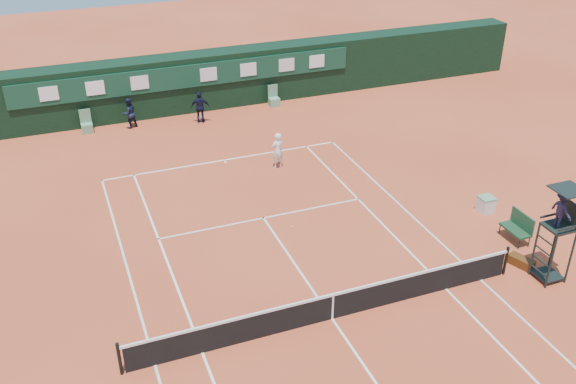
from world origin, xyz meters
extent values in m
plane|color=#C9512F|center=(0.00, 0.00, 0.00)|extent=(90.00, 90.00, 0.00)
cube|color=white|center=(0.00, 11.88, 0.01)|extent=(11.05, 0.08, 0.01)
cube|color=silver|center=(5.49, 0.00, 0.01)|extent=(0.08, 23.85, 0.01)
cube|color=silver|center=(-5.49, 0.00, 0.01)|extent=(0.08, 23.85, 0.01)
cube|color=silver|center=(4.12, 0.00, 0.01)|extent=(0.08, 23.85, 0.01)
cube|color=white|center=(-4.12, 0.00, 0.01)|extent=(0.08, 23.85, 0.01)
cube|color=silver|center=(0.00, 6.40, 0.01)|extent=(8.31, 0.08, 0.01)
cube|color=white|center=(0.00, 0.00, 0.01)|extent=(0.08, 12.88, 0.01)
cube|color=silver|center=(0.00, 11.73, 0.01)|extent=(0.08, 0.30, 0.01)
cube|color=black|center=(0.00, 0.00, 0.45)|extent=(12.60, 0.04, 0.90)
cube|color=white|center=(0.00, 0.00, 0.93)|extent=(12.80, 0.06, 0.08)
cube|color=white|center=(0.00, 0.00, 0.46)|extent=(0.06, 0.05, 0.92)
cylinder|color=black|center=(6.40, 0.00, 0.55)|extent=(0.10, 0.10, 1.10)
cylinder|color=black|center=(-6.40, 0.00, 0.55)|extent=(0.10, 0.10, 1.10)
cube|color=black|center=(0.00, 18.75, 1.50)|extent=(40.00, 1.50, 3.00)
cube|color=#0F3A27|center=(0.00, 17.94, 2.10)|extent=(18.00, 0.10, 1.20)
cube|color=white|center=(-7.00, 17.87, 2.10)|extent=(0.90, 0.04, 0.70)
cube|color=white|center=(-4.80, 17.87, 2.10)|extent=(0.90, 0.04, 0.70)
cube|color=silver|center=(-2.60, 17.87, 2.10)|extent=(0.90, 0.04, 0.70)
cube|color=silver|center=(1.00, 17.87, 2.10)|extent=(0.90, 0.04, 0.70)
cube|color=silver|center=(3.20, 17.87, 2.10)|extent=(0.90, 0.04, 0.70)
cube|color=silver|center=(5.40, 17.87, 2.10)|extent=(0.90, 0.04, 0.70)
cube|color=silver|center=(7.20, 17.87, 2.10)|extent=(0.90, 0.04, 0.70)
cube|color=#5D8F67|center=(-5.50, 17.45, 0.23)|extent=(0.55, 0.50, 0.46)
cube|color=#55825F|center=(-5.50, 17.67, 0.80)|extent=(0.55, 0.06, 0.70)
cube|color=#649973|center=(4.50, 17.45, 0.23)|extent=(0.55, 0.50, 0.46)
cube|color=#538061|center=(4.50, 17.67, 0.80)|extent=(0.55, 0.06, 0.70)
cylinder|color=black|center=(7.21, -1.12, 1.00)|extent=(0.07, 0.07, 2.00)
cylinder|color=black|center=(7.21, -0.32, 1.00)|extent=(0.07, 0.07, 2.00)
cylinder|color=black|center=(8.01, -1.12, 1.00)|extent=(0.07, 0.07, 2.00)
cylinder|color=black|center=(8.01, -0.32, 1.00)|extent=(0.07, 0.07, 2.00)
cube|color=black|center=(7.61, -0.72, 2.04)|extent=(0.85, 0.85, 0.08)
cube|color=black|center=(8.01, -0.72, 2.45)|extent=(0.06, 0.85, 0.80)
cube|color=black|center=(7.61, -1.14, 2.25)|extent=(0.85, 0.05, 0.06)
cube|color=black|center=(7.61, -0.30, 2.25)|extent=(0.85, 0.05, 0.06)
cylinder|color=black|center=(8.01, -0.32, 2.90)|extent=(0.04, 0.04, 1.00)
cube|color=black|center=(7.66, -0.72, 3.40)|extent=(0.95, 0.95, 0.04)
cube|color=black|center=(7.61, -0.72, 0.15)|extent=(0.80, 0.80, 0.05)
cube|color=black|center=(7.21, -0.72, 0.40)|extent=(0.04, 0.80, 0.04)
cube|color=black|center=(7.21, -0.72, 0.80)|extent=(0.04, 0.80, 0.04)
cube|color=black|center=(7.21, -0.72, 1.20)|extent=(0.04, 0.80, 0.04)
cube|color=black|center=(7.21, -0.72, 1.60)|extent=(0.04, 0.80, 0.04)
imported|color=#1A1932|center=(7.56, -0.72, 2.72)|extent=(0.47, 0.82, 1.28)
cube|color=#173A21|center=(8.08, 1.59, 0.45)|extent=(0.55, 1.20, 0.08)
cube|color=#1B452A|center=(8.33, 1.59, 0.80)|extent=(0.06, 1.20, 0.60)
cylinder|color=black|center=(7.86, 1.04, 0.20)|extent=(0.04, 0.04, 0.41)
cylinder|color=black|center=(8.30, 1.04, 0.20)|extent=(0.04, 0.04, 0.41)
cylinder|color=black|center=(7.86, 2.14, 0.20)|extent=(0.04, 0.04, 0.41)
cylinder|color=black|center=(8.30, 2.14, 0.20)|extent=(0.04, 0.04, 0.41)
cube|color=black|center=(7.27, 0.18, 0.16)|extent=(0.67, 0.96, 0.33)
cube|color=silver|center=(8.38, 3.71, 0.30)|extent=(0.55, 0.55, 0.60)
cube|color=#629671|center=(8.38, 3.71, 0.62)|extent=(0.57, 0.57, 0.05)
sphere|color=#D8F038|center=(0.79, 5.35, 0.03)|extent=(0.07, 0.07, 0.07)
imported|color=white|center=(2.05, 10.34, 0.83)|extent=(0.69, 0.55, 1.66)
imported|color=black|center=(-3.38, 17.29, 0.79)|extent=(0.92, 0.82, 1.57)
imported|color=black|center=(0.15, 16.62, 0.84)|extent=(1.06, 0.64, 1.68)
camera|label=1|loc=(-6.84, -13.86, 13.03)|focal=40.00mm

